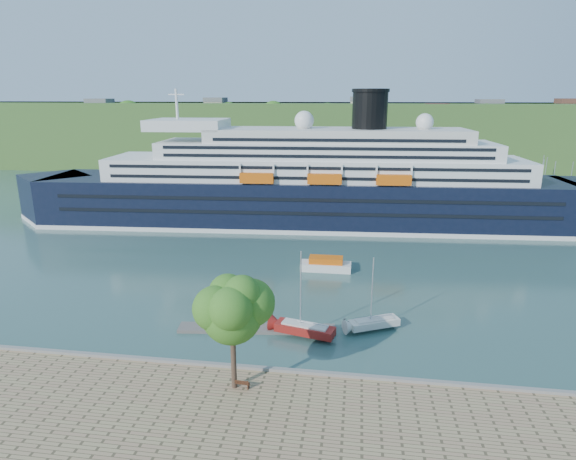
% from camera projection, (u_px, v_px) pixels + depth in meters
% --- Properties ---
extents(ground, '(400.00, 400.00, 0.00)m').
position_uv_depth(ground, '(252.00, 377.00, 47.52)').
color(ground, '#294944').
rests_on(ground, ground).
extents(far_hillside, '(400.00, 50.00, 24.00)m').
position_uv_depth(far_hillside, '(334.00, 136.00, 182.39)').
color(far_hillside, '#396327').
rests_on(far_hillside, ground).
extents(quay_coping, '(220.00, 0.50, 0.30)m').
position_uv_depth(quay_coping, '(251.00, 367.00, 47.01)').
color(quay_coping, slate).
rests_on(quay_coping, promenade).
extents(cruise_ship, '(126.39, 26.48, 28.17)m').
position_uv_depth(cruise_ship, '(304.00, 158.00, 100.25)').
color(cruise_ship, black).
rests_on(cruise_ship, ground).
extents(park_bench, '(1.56, 0.73, 0.97)m').
position_uv_depth(park_bench, '(242.00, 383.00, 43.93)').
color(park_bench, '#4C2815').
rests_on(park_bench, promenade).
extents(promenade_tree, '(7.18, 7.18, 11.89)m').
position_uv_depth(promenade_tree, '(232.00, 328.00, 42.55)').
color(promenade_tree, '#2E6219').
rests_on(promenade_tree, promenade).
extents(floating_pontoon, '(18.68, 4.37, 0.41)m').
position_uv_depth(floating_pontoon, '(257.00, 329.00, 56.88)').
color(floating_pontoon, slate).
rests_on(floating_pontoon, ground).
extents(sailboat_red, '(7.92, 3.86, 9.86)m').
position_uv_depth(sailboat_red, '(305.00, 298.00, 53.95)').
color(sailboat_red, maroon).
rests_on(sailboat_red, ground).
extents(sailboat_white_far, '(6.85, 4.63, 8.67)m').
position_uv_depth(sailboat_white_far, '(375.00, 296.00, 55.86)').
color(sailboat_white_far, silver).
rests_on(sailboat_white_far, ground).
extents(tender_launch, '(8.03, 2.77, 2.22)m').
position_uv_depth(tender_launch, '(326.00, 264.00, 76.09)').
color(tender_launch, '#DC5A0C').
rests_on(tender_launch, ground).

